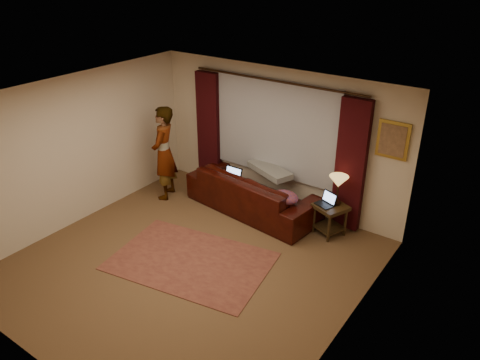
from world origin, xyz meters
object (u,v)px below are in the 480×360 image
end_table (330,220)px  laptop_table (325,199)px  laptop_sofa (230,176)px  tiffany_lamp (338,190)px  person (164,153)px  sofa (253,185)px

end_table → laptop_table: 0.40m
laptop_sofa → tiffany_lamp: 2.02m
laptop_sofa → laptop_table: laptop_sofa is taller
person → laptop_table: bearing=75.9°
sofa → person: person is taller
sofa → tiffany_lamp: 1.60m
tiffany_lamp → sofa: bearing=-173.3°
sofa → person: 1.82m
tiffany_lamp → person: 3.34m
end_table → laptop_sofa: bearing=-173.4°
laptop_sofa → person: bearing=-164.5°
laptop_sofa → person: (-1.28, -0.37, 0.27)m
end_table → person: person is taller
tiffany_lamp → laptop_table: tiffany_lamp is taller
laptop_table → person: bearing=-150.3°
end_table → tiffany_lamp: (0.05, 0.10, 0.53)m
sofa → laptop_sofa: sofa is taller
tiffany_lamp → laptop_sofa: bearing=-170.6°
sofa → person: bearing=23.4°
laptop_sofa → laptop_table: size_ratio=1.20×
end_table → sofa: bearing=-177.0°
laptop_sofa → tiffany_lamp: tiffany_lamp is taller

